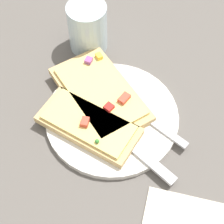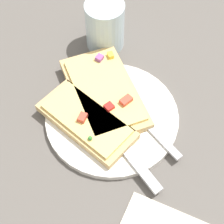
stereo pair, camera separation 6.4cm
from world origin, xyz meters
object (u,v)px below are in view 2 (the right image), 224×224
Objects in this scene: fork at (132,109)px; pizza_slice_main at (104,92)px; pizza_slice_corner at (86,121)px; knife at (124,148)px; drinking_glass at (105,25)px; plate at (112,117)px.

pizza_slice_main reaches higher than fork.
knife is at bearing 4.09° from pizza_slice_corner.
pizza_slice_main is 0.07m from pizza_slice_corner.
drinking_glass is at bearing 158.81° from pizza_slice_main.
pizza_slice_corner is 0.20m from drinking_glass.
fork is at bearing -137.10° from plate.
drinking_glass is (0.06, -0.13, 0.03)m from pizza_slice_main.
plate is 0.19m from drinking_glass.
pizza_slice_corner is at bearing 72.65° from fork.
pizza_slice_main is (0.03, -0.03, 0.02)m from plate.
pizza_slice_main is at bearing 114.40° from drinking_glass.
drinking_glass is (0.11, -0.13, 0.03)m from fork.
pizza_slice_main is 1.13× the size of pizza_slice_corner.
knife is at bearing 131.18° from plate.
drinking_glass is at bearing -61.35° from plate.
pizza_slice_corner is at bearing 17.55° from knife.
plate is at bearing 63.57° from pizza_slice_corner.
plate is at bearing -18.08° from knife.
plate is 2.38× the size of drinking_glass.
pizza_slice_main is 2.18× the size of drinking_glass.
drinking_glass is at bearing 123.14° from pizza_slice_corner.
knife reaches higher than plate.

